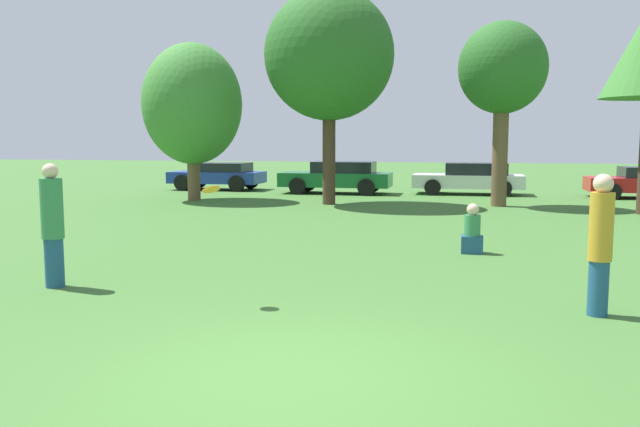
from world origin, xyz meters
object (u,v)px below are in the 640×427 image
(frisbee, at_px, (211,190))
(bystander_sitting, at_px, (472,232))
(tree_2, at_px, (503,71))
(tree_1, at_px, (329,56))
(person_catcher, at_px, (600,243))
(parked_car_blue, at_px, (219,175))
(parked_car_green, at_px, (338,177))
(parked_car_white, at_px, (470,178))
(person_thrower, at_px, (53,224))
(tree_0, at_px, (192,104))

(frisbee, xyz_separation_m, bystander_sitting, (3.56, 4.75, -1.15))
(tree_2, bearing_deg, tree_1, -174.59)
(person_catcher, height_order, parked_car_blue, person_catcher)
(parked_car_green, bearing_deg, parked_car_white, -171.40)
(person_thrower, bearing_deg, tree_2, 62.23)
(frisbee, xyz_separation_m, tree_1, (-1.13, 13.77, 3.52))
(person_thrower, xyz_separation_m, frisbee, (2.70, -0.39, 0.60))
(person_catcher, xyz_separation_m, parked_car_white, (-1.28, 18.67, -0.26))
(parked_car_blue, bearing_deg, parked_car_white, 179.87)
(person_thrower, bearing_deg, parked_car_white, 70.90)
(frisbee, bearing_deg, person_thrower, 171.84)
(person_thrower, xyz_separation_m, bystander_sitting, (6.26, 4.37, -0.55))
(tree_0, distance_m, parked_car_white, 11.55)
(tree_0, distance_m, tree_2, 10.96)
(bystander_sitting, relative_size, parked_car_blue, 0.24)
(parked_car_blue, bearing_deg, bystander_sitting, 127.56)
(person_thrower, height_order, bystander_sitting, person_thrower)
(parked_car_green, bearing_deg, tree_1, 97.37)
(frisbee, bearing_deg, parked_car_green, 95.18)
(tree_0, relative_size, tree_1, 0.78)
(bystander_sitting, height_order, parked_car_green, parked_car_green)
(person_thrower, distance_m, tree_0, 14.45)
(person_catcher, xyz_separation_m, tree_0, (-11.33, 13.75, 2.58))
(person_thrower, height_order, tree_1, tree_1)
(tree_1, xyz_separation_m, tree_2, (5.75, 0.54, -0.58))
(bystander_sitting, xyz_separation_m, tree_0, (-9.86, 9.39, 3.11))
(frisbee, distance_m, parked_car_white, 19.45)
(tree_0, xyz_separation_m, parked_car_blue, (-0.98, 5.09, -2.85))
(person_catcher, xyz_separation_m, tree_2, (-0.41, 13.92, 3.56))
(bystander_sitting, xyz_separation_m, parked_car_white, (0.19, 14.31, 0.27))
(tree_1, xyz_separation_m, parked_car_white, (4.88, 5.30, -4.40))
(tree_0, bearing_deg, tree_2, 0.89)
(parked_car_blue, bearing_deg, tree_0, 101.65)
(tree_2, bearing_deg, parked_car_white, 100.31)
(tree_0, relative_size, parked_car_green, 1.24)
(person_thrower, height_order, tree_2, tree_2)
(parked_car_white, bearing_deg, person_catcher, 94.66)
(person_catcher, height_order, tree_0, tree_0)
(frisbee, relative_size, tree_1, 0.03)
(person_catcher, relative_size, parked_car_blue, 0.44)
(bystander_sitting, height_order, tree_1, tree_1)
(person_thrower, relative_size, parked_car_green, 0.41)
(person_catcher, relative_size, parked_car_white, 0.40)
(person_catcher, bearing_deg, frisbee, 4.44)
(person_catcher, height_order, bystander_sitting, person_catcher)
(person_catcher, height_order, tree_2, tree_2)
(frisbee, relative_size, bystander_sitting, 0.26)
(parked_car_blue, xyz_separation_m, parked_car_white, (11.03, -0.17, 0.02))
(person_catcher, height_order, tree_1, tree_1)
(parked_car_green, bearing_deg, person_catcher, 111.20)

